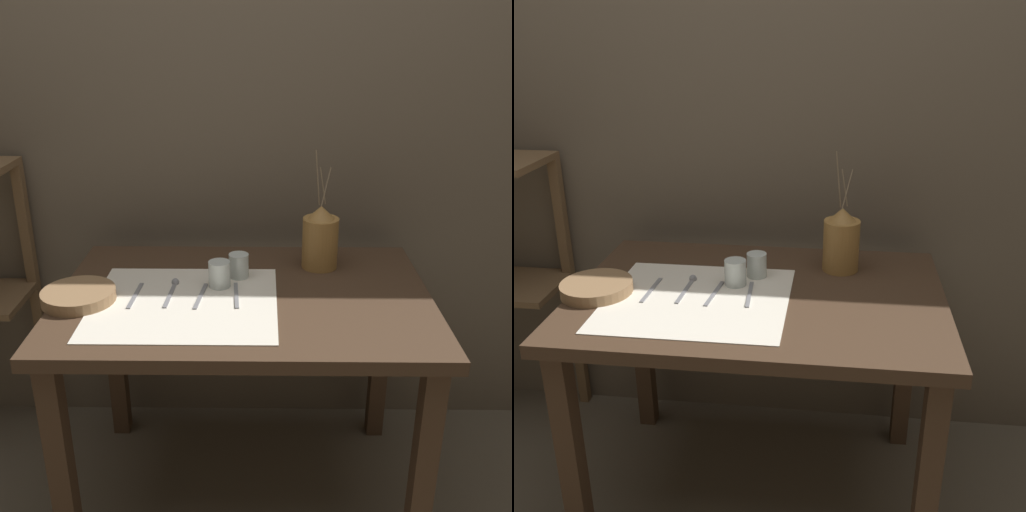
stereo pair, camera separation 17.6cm
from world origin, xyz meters
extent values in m
plane|color=brown|center=(0.00, 0.00, 0.00)|extent=(12.00, 12.00, 0.00)
cube|color=brown|center=(0.00, 0.49, 1.20)|extent=(7.00, 0.06, 2.40)
cube|color=#422D1E|center=(0.00, 0.00, 0.74)|extent=(1.12, 0.77, 0.04)
cube|color=#422D1E|center=(-0.50, -0.32, 0.36)|extent=(0.06, 0.06, 0.72)
cube|color=#422D1E|center=(0.50, -0.32, 0.36)|extent=(0.06, 0.06, 0.72)
cube|color=#422D1E|center=(-0.50, 0.32, 0.36)|extent=(0.06, 0.06, 0.72)
cube|color=#422D1E|center=(0.50, 0.32, 0.36)|extent=(0.06, 0.06, 0.72)
cube|color=brown|center=(-0.81, 0.43, 0.54)|extent=(0.04, 0.04, 1.08)
cube|color=silver|center=(-0.17, -0.07, 0.76)|extent=(0.54, 0.49, 0.00)
cylinder|color=olive|center=(0.24, 0.21, 0.85)|extent=(0.12, 0.12, 0.17)
cone|color=olive|center=(0.24, 0.21, 0.95)|extent=(0.09, 0.09, 0.04)
cylinder|color=#847056|center=(0.25, 0.20, 1.04)|extent=(0.03, 0.02, 0.12)
cylinder|color=#847056|center=(0.23, 0.19, 1.07)|extent=(0.02, 0.04, 0.19)
cylinder|color=#847056|center=(0.25, 0.22, 1.03)|extent=(0.03, 0.01, 0.12)
cylinder|color=#8E6B47|center=(-0.48, -0.06, 0.78)|extent=(0.21, 0.21, 0.04)
cylinder|color=silver|center=(-0.08, 0.04, 0.80)|extent=(0.07, 0.07, 0.08)
cylinder|color=silver|center=(-0.02, 0.11, 0.80)|extent=(0.06, 0.06, 0.08)
cube|color=gray|center=(-0.32, -0.03, 0.77)|extent=(0.02, 0.17, 0.00)
cube|color=gray|center=(-0.22, -0.03, 0.77)|extent=(0.02, 0.17, 0.00)
sphere|color=gray|center=(-0.22, 0.06, 0.77)|extent=(0.02, 0.02, 0.02)
cube|color=gray|center=(-0.13, -0.03, 0.77)|extent=(0.03, 0.17, 0.00)
cube|color=gray|center=(-0.02, -0.03, 0.77)|extent=(0.02, 0.17, 0.00)
camera|label=1|loc=(0.06, -1.63, 1.54)|focal=42.00mm
camera|label=2|loc=(0.23, -1.62, 1.54)|focal=42.00mm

